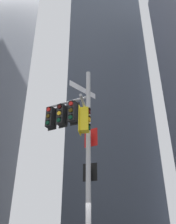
% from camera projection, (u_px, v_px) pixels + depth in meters
% --- Properties ---
extents(building_mid_block, '(12.10, 12.10, 41.12)m').
position_uv_depth(building_mid_block, '(108.00, 108.00, 40.44)').
color(building_mid_block, '#4C5460').
rests_on(building_mid_block, ground).
extents(signal_pole_assembly, '(2.50, 2.95, 8.44)m').
position_uv_depth(signal_pole_assembly, '(75.00, 132.00, 10.46)').
color(signal_pole_assembly, '#B2B2B5').
rests_on(signal_pole_assembly, ground).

